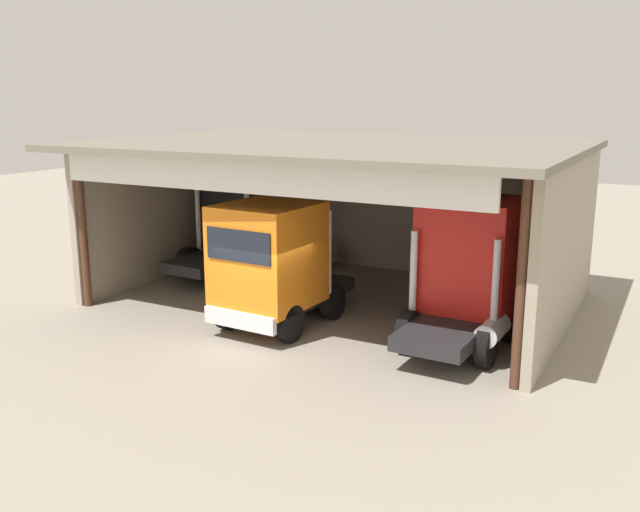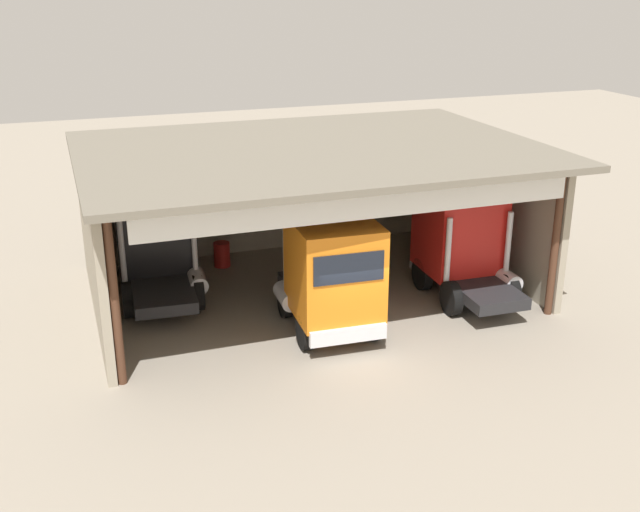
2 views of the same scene
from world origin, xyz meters
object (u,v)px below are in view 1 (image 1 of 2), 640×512
(truck_black_right_bay, at_px, (239,222))
(tool_cart, at_px, (444,269))
(oil_drum, at_px, (325,258))
(truck_orange_center_bay, at_px, (273,263))
(truck_red_left_bay, at_px, (469,269))

(truck_black_right_bay, height_order, tool_cart, truck_black_right_bay)
(oil_drum, bearing_deg, truck_orange_center_bay, -74.43)
(truck_red_left_bay, bearing_deg, tool_cart, 115.71)
(oil_drum, bearing_deg, truck_red_left_bay, -36.53)
(oil_drum, bearing_deg, tool_cart, 3.74)
(truck_black_right_bay, bearing_deg, truck_orange_center_bay, -42.85)
(truck_orange_center_bay, height_order, truck_red_left_bay, truck_red_left_bay)
(truck_red_left_bay, distance_m, oil_drum, 8.65)
(truck_red_left_bay, xyz_separation_m, oil_drum, (-6.84, 5.07, -1.53))
(truck_black_right_bay, height_order, oil_drum, truck_black_right_bay)
(truck_orange_center_bay, relative_size, oil_drum, 5.41)
(oil_drum, distance_m, tool_cart, 4.49)
(truck_orange_center_bay, height_order, tool_cart, truck_orange_center_bay)
(truck_orange_center_bay, xyz_separation_m, oil_drum, (-1.80, 6.47, -1.41))
(tool_cart, bearing_deg, truck_orange_center_bay, -111.62)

